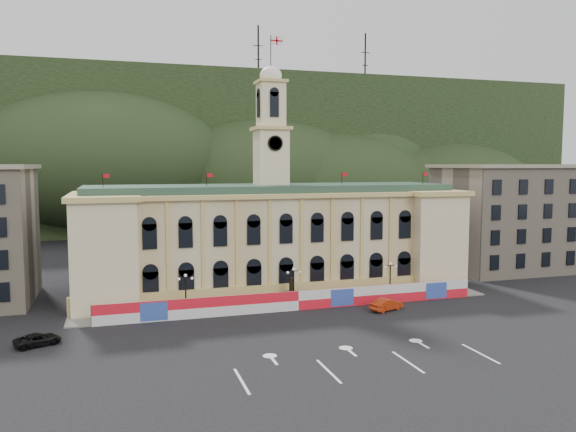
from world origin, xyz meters
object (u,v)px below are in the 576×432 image
object	(u,v)px
statue	(291,296)
black_suv	(38,340)
lamp_center	(294,283)
red_sedan	(386,304)

from	to	relation	value
statue	black_suv	distance (m)	31.20
lamp_center	red_sedan	size ratio (longest dim) A/B	1.03
statue	red_sedan	xyz separation A→B (m)	(10.72, -6.38, -0.41)
lamp_center	black_suv	world-z (taller)	lamp_center
statue	lamp_center	xyz separation A→B (m)	(0.00, -1.00, 1.89)
statue	black_suv	size ratio (longest dim) A/B	0.74
red_sedan	black_suv	xyz separation A→B (m)	(-40.72, -2.16, -0.14)
red_sedan	statue	bearing A→B (deg)	38.17
statue	red_sedan	bearing A→B (deg)	-30.78
lamp_center	statue	bearing A→B (deg)	90.00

